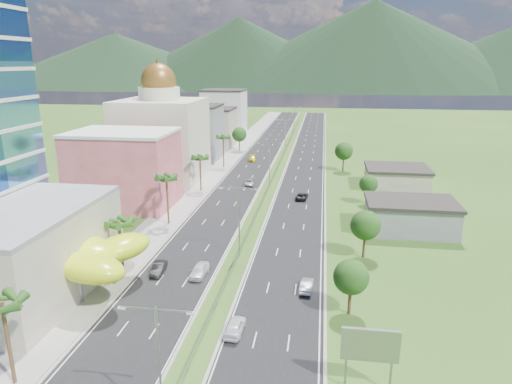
% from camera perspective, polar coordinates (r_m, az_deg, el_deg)
% --- Properties ---
extents(ground, '(500.00, 500.00, 0.00)m').
position_cam_1_polar(ground, '(62.78, -3.74, -11.51)').
color(ground, '#2D5119').
rests_on(ground, ground).
extents(road_left, '(11.00, 260.00, 0.04)m').
position_cam_1_polar(road_left, '(148.56, 0.62, 4.72)').
color(road_left, black).
rests_on(road_left, ground).
extents(road_right, '(11.00, 260.00, 0.04)m').
position_cam_1_polar(road_right, '(147.35, 6.42, 4.53)').
color(road_right, black).
rests_on(road_right, ground).
extents(sidewalk_left, '(7.00, 260.00, 0.12)m').
position_cam_1_polar(sidewalk_left, '(150.10, -2.99, 4.83)').
color(sidewalk_left, gray).
rests_on(sidewalk_left, ground).
extents(median_guardrail, '(0.10, 216.06, 0.76)m').
position_cam_1_polar(median_guardrail, '(130.09, 2.83, 3.36)').
color(median_guardrail, gray).
rests_on(median_guardrail, ground).
extents(streetlight_median_a, '(6.04, 0.25, 11.00)m').
position_cam_1_polar(streetlight_median_a, '(38.73, -12.06, -19.34)').
color(streetlight_median_a, gray).
rests_on(streetlight_median_a, ground).
extents(streetlight_median_b, '(6.04, 0.25, 11.00)m').
position_cam_1_polar(streetlight_median_b, '(69.17, -2.13, -2.75)').
color(streetlight_median_b, gray).
rests_on(streetlight_median_b, ground).
extents(streetlight_median_c, '(6.04, 0.25, 11.00)m').
position_cam_1_polar(streetlight_median_c, '(107.42, 1.72, 4.03)').
color(streetlight_median_c, gray).
rests_on(streetlight_median_c, ground).
extents(streetlight_median_d, '(6.04, 0.25, 11.00)m').
position_cam_1_polar(streetlight_median_d, '(151.53, 3.72, 7.49)').
color(streetlight_median_d, gray).
rests_on(streetlight_median_d, ground).
extents(streetlight_median_e, '(6.04, 0.25, 11.00)m').
position_cam_1_polar(streetlight_median_e, '(196.04, 4.82, 9.39)').
color(streetlight_median_e, gray).
rests_on(streetlight_median_e, ground).
extents(lime_canopy, '(18.00, 15.00, 7.40)m').
position_cam_1_polar(lime_canopy, '(64.33, -22.46, -7.16)').
color(lime_canopy, '#C7E516').
rests_on(lime_canopy, ground).
extents(pink_shophouse, '(20.00, 15.00, 15.00)m').
position_cam_1_polar(pink_shophouse, '(97.61, -16.13, 2.64)').
color(pink_shophouse, '#BA504C').
rests_on(pink_shophouse, ground).
extents(domed_building, '(20.00, 20.00, 28.70)m').
position_cam_1_polar(domed_building, '(117.82, -11.72, 7.04)').
color(domed_building, beige).
rests_on(domed_building, ground).
extents(midrise_grey, '(16.00, 15.00, 16.00)m').
position_cam_1_polar(midrise_grey, '(141.52, -7.84, 7.29)').
color(midrise_grey, gray).
rests_on(midrise_grey, ground).
extents(midrise_beige, '(16.00, 15.00, 13.00)m').
position_cam_1_polar(midrise_beige, '(162.76, -5.68, 7.94)').
color(midrise_beige, '#9F9683').
rests_on(midrise_beige, ground).
extents(midrise_white, '(16.00, 15.00, 18.00)m').
position_cam_1_polar(midrise_white, '(184.69, -3.98, 9.71)').
color(midrise_white, silver).
rests_on(midrise_white, ground).
extents(billboard, '(5.20, 0.35, 6.20)m').
position_cam_1_polar(billboard, '(44.16, 14.08, -18.26)').
color(billboard, gray).
rests_on(billboard, ground).
extents(shed_near, '(15.00, 10.00, 5.00)m').
position_cam_1_polar(shed_near, '(85.20, 18.72, -2.99)').
color(shed_near, gray).
rests_on(shed_near, ground).
extents(shed_far, '(14.00, 12.00, 4.40)m').
position_cam_1_polar(shed_far, '(114.05, 17.16, 1.67)').
color(shed_far, '#9F9683').
rests_on(shed_far, ground).
extents(palm_tree_a, '(3.60, 3.60, 9.10)m').
position_cam_1_polar(palm_tree_a, '(47.37, -29.15, -12.40)').
color(palm_tree_a, '#47301C').
rests_on(palm_tree_a, ground).
extents(palm_tree_b, '(3.60, 3.60, 8.10)m').
position_cam_1_polar(palm_tree_b, '(66.46, -16.71, -3.95)').
color(palm_tree_b, '#47301C').
rests_on(palm_tree_b, ground).
extents(palm_tree_c, '(3.60, 3.60, 9.60)m').
position_cam_1_polar(palm_tree_c, '(83.74, -11.14, 1.53)').
color(palm_tree_c, '#47301C').
rests_on(palm_tree_c, ground).
extents(palm_tree_d, '(3.60, 3.60, 8.60)m').
position_cam_1_polar(palm_tree_d, '(105.34, -7.02, 4.12)').
color(palm_tree_d, '#47301C').
rests_on(palm_tree_d, ground).
extents(palm_tree_e, '(3.60, 3.60, 9.40)m').
position_cam_1_polar(palm_tree_e, '(129.08, -4.12, 6.71)').
color(palm_tree_e, '#47301C').
rests_on(palm_tree_e, ground).
extents(leafy_tree_lfar, '(4.90, 4.90, 8.05)m').
position_cam_1_polar(leafy_tree_lfar, '(153.71, -2.10, 7.20)').
color(leafy_tree_lfar, '#47301C').
rests_on(leafy_tree_lfar, ground).
extents(leafy_tree_ra, '(4.20, 4.20, 6.90)m').
position_cam_1_polar(leafy_tree_ra, '(55.13, 11.80, -10.37)').
color(leafy_tree_ra, '#47301C').
rests_on(leafy_tree_ra, ground).
extents(leafy_tree_rb, '(4.55, 4.55, 7.47)m').
position_cam_1_polar(leafy_tree_rb, '(70.87, 13.51, -4.08)').
color(leafy_tree_rb, '#47301C').
rests_on(leafy_tree_rb, ground).
extents(leafy_tree_rc, '(3.85, 3.85, 6.33)m').
position_cam_1_polar(leafy_tree_rc, '(98.06, 13.89, 0.97)').
color(leafy_tree_rc, '#47301C').
rests_on(leafy_tree_rc, ground).
extents(leafy_tree_rd, '(4.90, 4.90, 8.05)m').
position_cam_1_polar(leafy_tree_rd, '(126.73, 10.93, 5.04)').
color(leafy_tree_rd, '#47301C').
rests_on(leafy_tree_rd, ground).
extents(mountain_ridge, '(860.00, 140.00, 90.00)m').
position_cam_1_polar(mountain_ridge, '(507.52, 14.06, 12.21)').
color(mountain_ridge, black).
rests_on(mountain_ridge, ground).
extents(car_white_near_left, '(2.09, 4.84, 1.63)m').
position_cam_1_polar(car_white_near_left, '(65.14, -7.10, -9.70)').
color(car_white_near_left, white).
rests_on(car_white_near_left, road_left).
extents(car_dark_left, '(2.00, 4.61, 1.48)m').
position_cam_1_polar(car_dark_left, '(66.91, -12.07, -9.30)').
color(car_dark_left, black).
rests_on(car_dark_left, road_left).
extents(car_silver_mid_left, '(2.80, 5.00, 1.32)m').
position_cam_1_polar(car_silver_mid_left, '(110.92, -0.83, 1.20)').
color(car_silver_mid_left, '#979A9E').
rests_on(car_silver_mid_left, road_left).
extents(car_yellow_far_left, '(2.62, 5.40, 1.52)m').
position_cam_1_polar(car_yellow_far_left, '(138.70, -0.47, 4.24)').
color(car_yellow_far_left, gold).
rests_on(car_yellow_far_left, road_left).
extents(car_white_near_right, '(2.06, 4.65, 1.55)m').
position_cam_1_polar(car_white_near_right, '(52.47, -2.65, -16.44)').
color(car_white_near_right, white).
rests_on(car_white_near_right, road_right).
extents(car_silver_right, '(1.82, 4.35, 1.40)m').
position_cam_1_polar(car_silver_right, '(61.34, 6.35, -11.50)').
color(car_silver_right, '#B2B5BA').
rests_on(car_silver_right, road_right).
extents(car_dark_far_right, '(2.72, 5.07, 1.35)m').
position_cam_1_polar(car_dark_far_right, '(99.94, 5.75, -0.53)').
color(car_dark_far_right, black).
rests_on(car_dark_far_right, road_right).
extents(motorcycle, '(0.65, 1.72, 1.08)m').
position_cam_1_polar(motorcycle, '(65.38, -14.67, -10.29)').
color(motorcycle, black).
rests_on(motorcycle, road_left).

